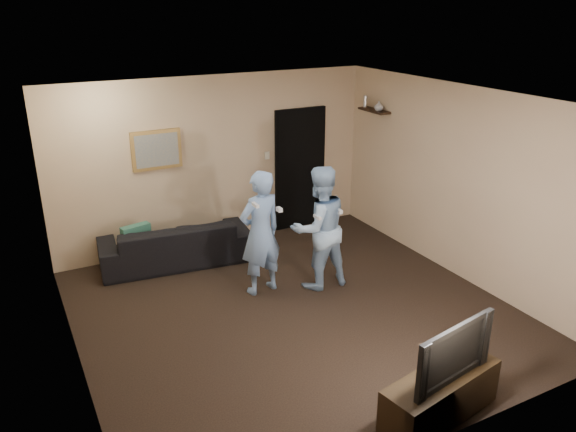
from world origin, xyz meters
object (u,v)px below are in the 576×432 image
tv_console (440,396)px  wii_player_left (260,233)px  sofa (175,243)px  television (446,349)px  wii_player_right (319,228)px

tv_console → wii_player_left: 3.05m
sofa → television: television is taller
wii_player_left → wii_player_right: wii_player_right is taller
sofa → wii_player_right: (1.48, -1.57, 0.52)m
sofa → wii_player_right: size_ratio=1.29×
wii_player_left → wii_player_right: size_ratio=1.00×
sofa → tv_console: sofa is taller
sofa → wii_player_right: bearing=140.0°
wii_player_left → television: bearing=-82.5°
wii_player_left → wii_player_right: (0.75, -0.21, 0.00)m
wii_player_right → tv_console: bearing=-97.3°
sofa → television: (1.12, -4.33, 0.44)m
tv_console → wii_player_left: size_ratio=0.75×
sofa → television: 4.49m
television → wii_player_left: bearing=87.5°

